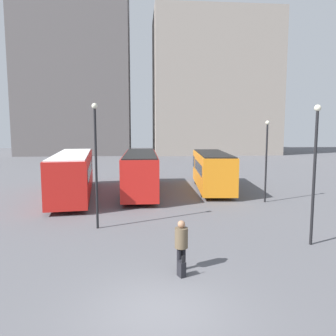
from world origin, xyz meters
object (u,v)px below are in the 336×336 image
suitcase (181,269)px  lamp_post_0 (96,157)px  lamp_post_2 (315,164)px  lamp_post_1 (266,154)px  traveler (181,241)px  bus_0 (73,173)px  bus_2 (212,170)px  bus_1 (141,171)px

suitcase → lamp_post_0: 7.47m
suitcase → lamp_post_2: bearing=-89.2°
suitcase → lamp_post_1: bearing=-56.2°
traveler → suitcase: traveler is taller
lamp_post_1 → bus_0: bearing=166.8°
bus_0 → lamp_post_2: size_ratio=1.97×
bus_2 → lamp_post_0: (-7.98, -9.92, 1.95)m
lamp_post_0 → lamp_post_2: (9.41, -3.13, -0.13)m
lamp_post_2 → bus_0: bearing=137.2°
bus_1 → lamp_post_1: 9.56m
bus_2 → bus_1: bearing=100.6°
lamp_post_1 → lamp_post_2: 8.24m
bus_1 → suitcase: bearing=-174.3°
traveler → lamp_post_1: 12.59m
lamp_post_2 → bus_2: bearing=96.3°
bus_1 → bus_0: bearing=104.4°
traveler → bus_2: bearing=-39.2°
traveler → bus_1: bearing=-17.4°
lamp_post_0 → lamp_post_1: (10.56, 5.03, -0.35)m
bus_0 → suitcase: size_ratio=15.34×
bus_1 → lamp_post_0: (-2.17, -9.35, 1.89)m
traveler → lamp_post_0: 6.78m
bus_0 → bus_2: bearing=-87.2°
bus_0 → lamp_post_2: lamp_post_2 is taller
traveler → lamp_post_2: (5.86, 2.07, 2.41)m
bus_0 → lamp_post_2: (12.16, -11.28, 1.74)m
bus_0 → traveler: bus_0 is taller
bus_2 → lamp_post_2: size_ratio=1.59×
bus_2 → traveler: (-4.43, -15.11, -0.58)m
bus_1 → suitcase: bus_1 is taller
lamp_post_0 → lamp_post_1: lamp_post_0 is taller
bus_0 → lamp_post_0: size_ratio=1.89×
bus_1 → lamp_post_2: bearing=-149.2°
bus_1 → traveler: size_ratio=6.19×
bus_2 → lamp_post_0: bearing=146.3°
bus_2 → lamp_post_2: bearing=-168.7°
bus_0 → traveler: size_ratio=6.52×
bus_1 → bus_2: bearing=-83.8°
traveler → lamp_post_1: (7.02, 10.22, 2.18)m
traveler → lamp_post_1: lamp_post_1 is taller
lamp_post_1 → lamp_post_2: bearing=-98.1°
bus_2 → suitcase: bus_2 is taller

